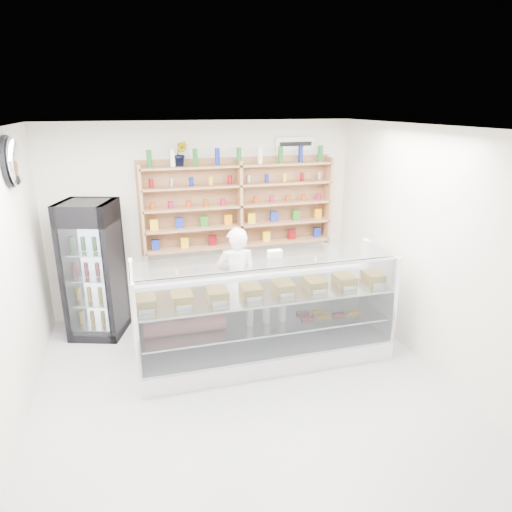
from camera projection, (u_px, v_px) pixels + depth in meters
name	position (u px, v px, depth m)	size (l,w,h in m)	color
room	(248.00, 276.00, 4.50)	(5.00, 5.00, 5.00)	#AEAEB3
display_counter	(264.00, 332.00, 5.58)	(3.06, 0.91, 1.33)	white
shop_worker	(237.00, 281.00, 6.12)	(0.55, 0.36, 1.50)	white
drinks_cooler	(94.00, 270.00, 6.04)	(0.83, 0.82, 1.85)	black
wall_shelving	(240.00, 206.00, 6.71)	(2.84, 0.28, 1.33)	#AD7951
potted_plant	(181.00, 154.00, 6.25)	(0.19, 0.15, 0.34)	#1E6626
security_mirror	(14.00, 162.00, 4.70)	(0.15, 0.50, 0.50)	silver
wall_sign	(295.00, 144.00, 6.79)	(0.62, 0.03, 0.20)	white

